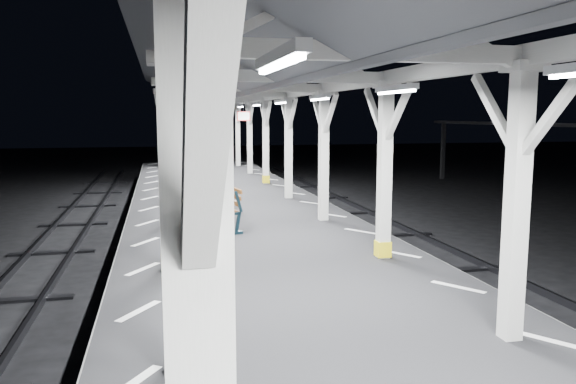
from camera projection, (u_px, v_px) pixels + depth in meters
name	position (u px, v px, depth m)	size (l,w,h in m)	color
ground	(308.00, 362.00, 8.48)	(120.00, 120.00, 0.00)	black
platform	(309.00, 331.00, 8.41)	(6.00, 50.00, 1.00)	black
hazard_stripes_left	(139.00, 311.00, 7.80)	(1.00, 48.00, 0.01)	silver
hazard_stripes_right	(458.00, 287.00, 8.89)	(1.00, 48.00, 0.01)	silver
canopy	(310.00, 53.00, 7.84)	(5.40, 49.00, 4.65)	silver
bench_mid	(221.00, 205.00, 13.52)	(1.02, 1.97, 1.02)	black
bench_far	(221.00, 195.00, 16.02)	(0.68, 1.56, 0.83)	black
bench_extra	(197.00, 163.00, 27.00)	(0.56, 1.47, 0.79)	black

